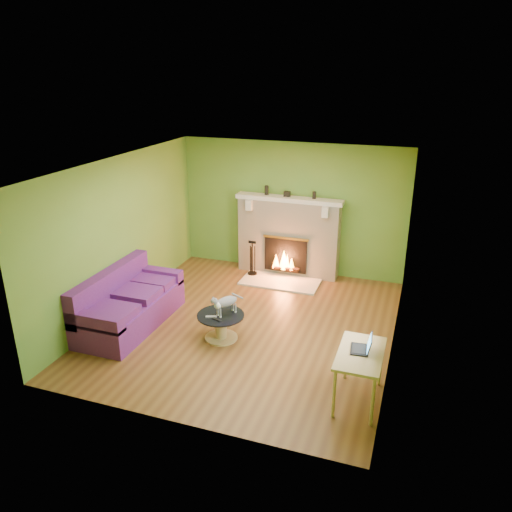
{
  "coord_description": "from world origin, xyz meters",
  "views": [
    {
      "loc": [
        2.47,
        -6.72,
        3.94
      ],
      "look_at": [
        -0.01,
        0.4,
        1.05
      ],
      "focal_mm": 35.0,
      "sensor_mm": 36.0,
      "label": 1
    }
  ],
  "objects_px": {
    "cat": "(227,304)",
    "sofa": "(127,304)",
    "coffee_table": "(221,325)",
    "desk": "(360,358)"
  },
  "relations": [
    {
      "from": "coffee_table",
      "to": "desk",
      "type": "height_order",
      "value": "desk"
    },
    {
      "from": "coffee_table",
      "to": "desk",
      "type": "bearing_deg",
      "value": -20.84
    },
    {
      "from": "coffee_table",
      "to": "desk",
      "type": "relative_size",
      "value": 0.77
    },
    {
      "from": "sofa",
      "to": "coffee_table",
      "type": "height_order",
      "value": "sofa"
    },
    {
      "from": "coffee_table",
      "to": "desk",
      "type": "distance_m",
      "value": 2.39
    },
    {
      "from": "coffee_table",
      "to": "cat",
      "type": "relative_size",
      "value": 1.32
    },
    {
      "from": "sofa",
      "to": "coffee_table",
      "type": "bearing_deg",
      "value": 2.1
    },
    {
      "from": "cat",
      "to": "sofa",
      "type": "bearing_deg",
      "value": -142.18
    },
    {
      "from": "sofa",
      "to": "cat",
      "type": "distance_m",
      "value": 1.7
    },
    {
      "from": "cat",
      "to": "desk",
      "type": "bearing_deg",
      "value": 11.41
    }
  ]
}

